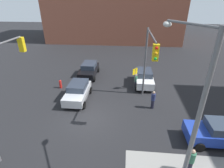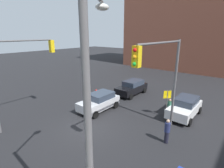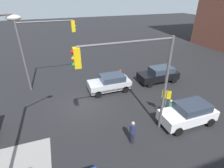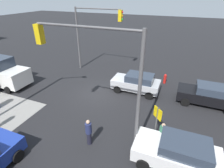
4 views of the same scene
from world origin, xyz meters
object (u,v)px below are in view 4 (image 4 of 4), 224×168
fire_hydrant (165,79)px  hatchback_black (208,95)px  traffic_signal_nw_corner (96,65)px  van_white_delivery (0,72)px  sedan_white (178,153)px  hatchback_silver (137,83)px  pedestrian_waiting (89,132)px  traffic_signal_se_corner (93,28)px  pedestrian_crossing (162,134)px

fire_hydrant → hatchback_black: bearing=145.4°
traffic_signal_nw_corner → van_white_delivery: bearing=-13.3°
sedan_white → hatchback_black: 6.83m
hatchback_silver → pedestrian_waiting: (0.89, 6.88, 0.03)m
sedan_white → hatchback_silver: size_ratio=1.02×
fire_hydrant → hatchback_black: 4.24m
hatchback_black → hatchback_silver: bearing=1.2°
pedestrian_waiting → traffic_signal_nw_corner: bearing=127.4°
traffic_signal_se_corner → sedan_white: (-9.26, 9.29, -3.77)m
traffic_signal_se_corner → hatchback_silver: size_ratio=1.61×
traffic_signal_se_corner → hatchback_black: bearing=166.3°
traffic_signal_se_corner → hatchback_black: size_ratio=1.52×
fire_hydrant → hatchback_silver: (2.11, 2.52, 0.36)m
pedestrian_waiting → van_white_delivery: bearing=-136.8°
hatchback_black → van_white_delivery: size_ratio=0.79×
traffic_signal_nw_corner → van_white_delivery: 12.23m
fire_hydrant → van_white_delivery: van_white_delivery is taller
hatchback_black → van_white_delivery: bearing=11.5°
fire_hydrant → sedan_white: sedan_white is taller
hatchback_black → sedan_white: bearing=74.8°
fire_hydrant → sedan_white: size_ratio=0.23×
hatchback_silver → pedestrian_waiting: size_ratio=2.40×
traffic_signal_nw_corner → pedestrian_waiting: traffic_signal_nw_corner is taller
fire_hydrant → sedan_white: (-1.69, 8.99, 0.36)m
hatchback_silver → hatchback_black: bearing=-178.8°
traffic_signal_nw_corner → sedan_white: size_ratio=1.58×
van_white_delivery → pedestrian_crossing: size_ratio=3.42×
sedan_white → van_white_delivery: 16.13m
fire_hydrant → pedestrian_crossing: pedestrian_crossing is taller
sedan_white → hatchback_black: (-1.79, -6.59, 0.00)m
traffic_signal_se_corner → pedestrian_crossing: size_ratio=4.12×
traffic_signal_se_corner → pedestrian_waiting: 11.35m
traffic_signal_se_corner → van_white_delivery: (6.59, 6.30, -3.33)m
sedan_white → pedestrian_waiting: (4.69, 0.41, 0.03)m
fire_hydrant → van_white_delivery: size_ratio=0.17×
traffic_signal_se_corner → pedestrian_crossing: 12.38m
fire_hydrant → traffic_signal_se_corner: bearing=-2.3°
hatchback_black → pedestrian_waiting: size_ratio=2.56×
fire_hydrant → pedestrian_waiting: bearing=72.3°
sedan_white → hatchback_black: size_ratio=0.96×
hatchback_silver → van_white_delivery: 12.55m
traffic_signal_nw_corner → van_white_delivery: (11.45, -2.70, -3.37)m
van_white_delivery → pedestrian_waiting: size_ratio=3.22×
traffic_signal_se_corner → hatchback_black: traffic_signal_se_corner is taller
van_white_delivery → hatchback_silver: bearing=-163.9°
traffic_signal_nw_corner → fire_hydrant: size_ratio=6.91×
pedestrian_crossing → pedestrian_waiting: (3.80, 1.40, 0.06)m
fire_hydrant → pedestrian_waiting: 9.87m
sedan_white → van_white_delivery: size_ratio=0.76×
fire_hydrant → pedestrian_crossing: bearing=95.7°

